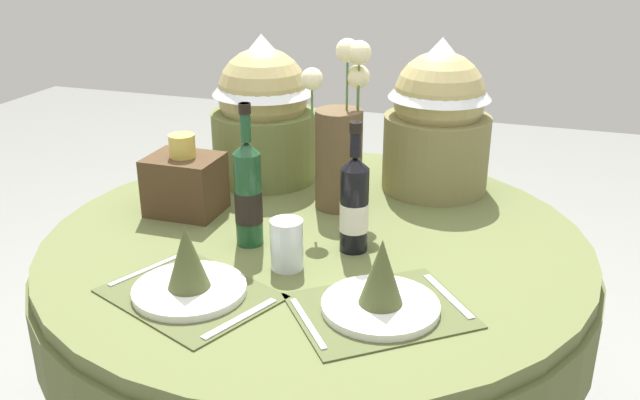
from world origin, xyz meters
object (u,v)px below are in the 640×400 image
Objects in this scene: place_setting_left at (189,275)px; wine_bottle_left at (248,193)px; gift_tub_back_left at (263,105)px; dining_table at (316,281)px; place_setting_right at (381,291)px; tumbler_near_left at (287,244)px; woven_basket_side_left at (185,182)px; gift_tub_back_right at (438,112)px; flower_vase at (339,144)px; wine_bottle_centre at (354,204)px.

place_setting_left is 1.18× the size of wine_bottle_left.
dining_table is at bearing -51.13° from gift_tub_back_left.
tumbler_near_left is at bearing 154.16° from place_setting_right.
place_setting_right is at bearing -28.74° from woven_basket_side_left.
gift_tub_back_right reaches higher than wine_bottle_left.
tumbler_near_left is at bearing -62.99° from gift_tub_back_left.
dining_table is 0.60m from gift_tub_back_right.
wine_bottle_left is 0.18m from tumbler_near_left.
dining_table is 3.94× the size of wine_bottle_left.
flower_vase is 1.45× the size of wine_bottle_centre.
wine_bottle_left is 0.81× the size of gift_tub_back_left.
place_setting_left is 0.40m from place_setting_right.
gift_tub_back_right is at bearing 8.04° from gift_tub_back_left.
place_setting_right is 0.94× the size of flower_vase.
gift_tub_back_left is at bearing 107.67° from wine_bottle_left.
wine_bottle_centre is 0.57m from gift_tub_back_left.
place_setting_left is 0.46m from woven_basket_side_left.
place_setting_left is 0.89m from gift_tub_back_right.
gift_tub_back_right is (0.23, 0.42, 0.36)m from dining_table.
woven_basket_side_left is (-0.22, 0.40, 0.04)m from place_setting_left.
tumbler_near_left reaches higher than dining_table.
gift_tub_back_right reaches higher than place_setting_right.
wine_bottle_left reaches higher than tumbler_near_left.
dining_table is at bearing 127.87° from place_setting_right.
place_setting_right is 1.22× the size of wine_bottle_left.
place_setting_right is 0.27m from tumbler_near_left.
woven_basket_side_left is (-0.38, -0.16, -0.09)m from flower_vase.
tumbler_near_left is (-0.12, -0.14, -0.06)m from wine_bottle_centre.
dining_table is 3.02× the size of flower_vase.
flower_vase is 0.28m from wine_bottle_centre.
gift_tub_back_left is 2.00× the size of woven_basket_side_left.
tumbler_near_left is 0.54× the size of woven_basket_side_left.
place_setting_right is (0.24, -0.31, 0.18)m from dining_table.
flower_vase reaches higher than dining_table.
dining_table is 0.31m from wine_bottle_left.
place_setting_right reaches higher than tumbler_near_left.
gift_tub_back_right is (0.11, 0.47, 0.11)m from wine_bottle_centre.
place_setting_left is at bearing -112.88° from dining_table.
place_setting_left is 3.55× the size of tumbler_near_left.
gift_tub_back_right is at bearing 61.40° from dining_table.
tumbler_near_left is (-0.25, 0.12, 0.01)m from place_setting_right.
dining_table is 0.57m from gift_tub_back_left.
dining_table is 3.18× the size of gift_tub_back_left.
place_setting_left is 0.91× the size of flower_vase.
gift_tub_back_left reaches higher than place_setting_left.
gift_tub_back_right reaches higher than place_setting_left.
woven_basket_side_left reaches higher than place_setting_right.
gift_tub_back_right is at bearing 54.77° from wine_bottle_left.
wine_bottle_left reaches higher than wine_bottle_centre.
woven_basket_side_left reaches higher than tumbler_near_left.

